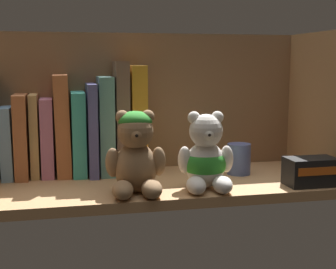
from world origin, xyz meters
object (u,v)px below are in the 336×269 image
book_10 (136,119)px  teddy_bear_larger (136,154)px  book_5 (62,125)px  book_1 (8,142)px  book_2 (22,136)px  book_9 (121,117)px  teddy_bear_smaller (206,159)px  book_7 (92,129)px  book_3 (35,136)px  pillar_candle (239,159)px  book_6 (78,133)px  book_8 (105,125)px  small_product_box (311,172)px  book_4 (47,137)px

book_10 → teddy_bear_larger: bearing=-99.2°
book_5 → teddy_bear_larger: book_5 is taller
book_1 → teddy_bear_larger: (24.69, -18.59, -0.16)cm
book_2 → book_9: bearing=0.0°
book_2 → book_10: book_10 is taller
book_5 → teddy_bear_smaller: 32.92cm
book_7 → book_3: bearing=-180.0°
book_7 → teddy_bear_larger: (6.96, -18.59, -2.55)cm
book_9 → book_2: bearing=180.0°
pillar_candle → book_3: bearing=169.8°
book_9 → teddy_bear_larger: book_9 is taller
book_3 → pillar_candle: book_3 is taller
pillar_candle → book_7: bearing=166.0°
book_6 → book_8: bearing=0.0°
book_9 → pillar_candle: (25.09, -7.89, -8.97)cm
book_6 → book_10: (12.82, 0.00, 2.81)cm
book_5 → book_7: book_5 is taller
book_7 → small_product_box: size_ratio=1.98×
teddy_bear_smaller → book_2: bearing=153.0°
book_3 → book_7: 12.17cm
book_2 → book_6: book_6 is taller
book_10 → small_product_box: bearing=-32.3°
book_1 → book_3: size_ratio=0.86×
book_2 → book_6: size_ratio=0.98×
book_5 → book_6: 3.86cm
teddy_bear_smaller → book_4: bearing=149.2°
book_4 → book_8: (12.52, 0.00, 2.31)cm
book_7 → book_8: size_ratio=0.93×
book_2 → book_7: (14.77, 0.00, 1.08)cm
book_2 → book_6: 11.91cm
book_1 → book_8: bearing=0.0°
pillar_candle → book_10: bearing=159.9°
teddy_bear_larger → pillar_candle: 27.12cm
teddy_bear_smaller → book_6: bearing=142.6°
book_7 → pillar_candle: size_ratio=2.95×
book_1 → book_2: (2.96, 0.00, 1.30)cm
book_7 → book_1: bearing=180.0°
book_2 → book_10: bearing=0.0°
book_3 → book_9: (18.58, 0.00, 3.48)cm
book_2 → teddy_bear_smaller: book_2 is taller
book_8 → teddy_bear_smaller: book_8 is taller
book_4 → teddy_bear_smaller: bearing=-30.8°
book_1 → teddy_bear_smaller: bearing=-25.2°
teddy_bear_larger → small_product_box: bearing=-2.8°
book_5 → teddy_bear_smaller: book_5 is taller
book_7 → small_product_box: bearing=-25.7°
book_6 → book_7: 3.00cm
book_1 → teddy_bear_smaller: (38.52, -18.09, -1.66)cm
book_5 → book_8: book_5 is taller
book_4 → small_product_box: (51.63, -20.31, -5.61)cm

